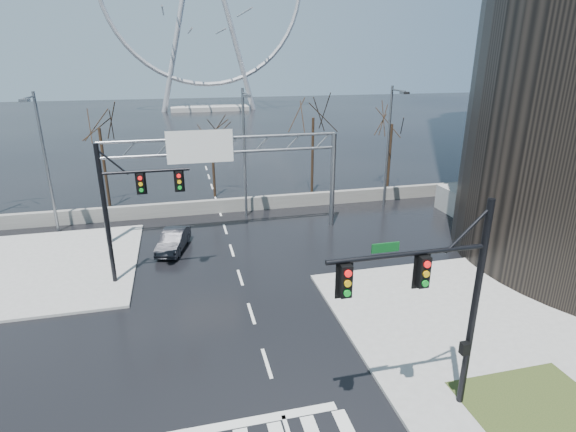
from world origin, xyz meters
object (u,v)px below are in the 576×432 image
object	(u,v)px
signal_mast_far	(126,201)
sign_gantry	(218,165)
car	(173,240)
signal_mast_near	(442,293)

from	to	relation	value
signal_mast_far	sign_gantry	size ratio (longest dim) A/B	0.49
sign_gantry	car	xyz separation A→B (m)	(-3.35, -1.93, -4.51)
signal_mast_near	sign_gantry	xyz separation A→B (m)	(-5.52, 19.00, 0.31)
signal_mast_near	car	size ratio (longest dim) A/B	1.96
signal_mast_far	car	bearing A→B (deg)	62.26
signal_mast_far	sign_gantry	distance (m)	8.14
signal_mast_far	sign_gantry	world-z (taller)	signal_mast_far
signal_mast_near	signal_mast_far	xyz separation A→B (m)	(-11.01, 13.00, -0.04)
signal_mast_far	car	distance (m)	6.20
sign_gantry	signal_mast_far	bearing A→B (deg)	-132.47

